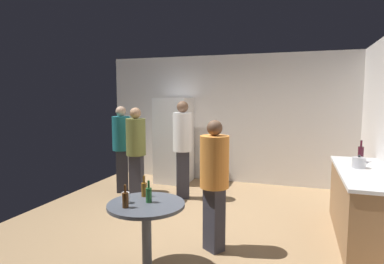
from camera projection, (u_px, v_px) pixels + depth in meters
The scene contains 15 objects.
ground_plane at pixel (186, 229), 4.59m from camera, with size 5.20×5.20×0.10m, color #9E7C56.
wall_back at pixel (227, 119), 6.92m from camera, with size 5.32×0.06×2.70m, color silver.
refrigerator at pixel (174, 140), 6.89m from camera, with size 0.70×0.68×1.80m.
kitchen_counter at pixel (363, 205), 4.11m from camera, with size 0.64×1.96×0.90m.
kettle at pixel (359, 163), 4.20m from camera, with size 0.24×0.17×0.18m.
wine_bottle_on_counter at pixel (361, 154), 4.59m from camera, with size 0.08×0.08×0.31m.
foreground_table at pixel (147, 213), 3.33m from camera, with size 0.80×0.80×0.73m.
beer_bottle_amber at pixel (144, 189), 3.54m from camera, with size 0.06×0.06×0.23m.
beer_bottle_brown at pixel (125, 199), 3.18m from camera, with size 0.06×0.06×0.23m.
beer_bottle_green at pixel (149, 194), 3.34m from camera, with size 0.06×0.06×0.23m.
plastic_cup_white at pixel (126, 198), 3.33m from camera, with size 0.08×0.08×0.11m, color white.
person_in_teal_shirt at pixel (122, 142), 6.13m from camera, with size 0.46×0.46×1.65m.
person_in_white_shirt at pixel (183, 142), 5.73m from camera, with size 0.45×0.45×1.75m.
person_in_olive_shirt at pixel (136, 147), 5.64m from camera, with size 0.37×0.37×1.64m.
person_in_orange_shirt at pixel (214, 176), 3.77m from camera, with size 0.47×0.47×1.56m.
Camera 1 is at (1.46, -4.17, 1.83)m, focal length 30.23 mm.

